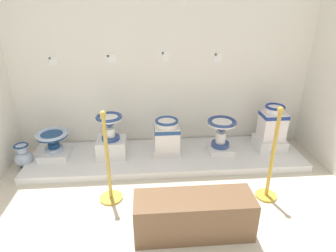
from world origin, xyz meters
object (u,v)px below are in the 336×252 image
info_placard_third (165,56)px  decorative_vase_companion (23,157)px  antique_toilet_central_ornate (167,134)px  plinth_block_rightmost (269,143)px  plinth_block_central_ornate (167,151)px  info_placard_first (53,61)px  plinth_block_broad_patterned (55,154)px  stanchion_post_near_left (109,175)px  antique_toilet_slender_white (222,128)px  info_placard_second (111,59)px  museum_bench (194,215)px  plinth_block_slender_white (220,149)px  antique_toilet_broad_patterned (53,138)px  info_placard_fourth (218,58)px  plinth_block_squat_floral (112,148)px  stanchion_post_near_right (270,170)px  antique_toilet_squat_floral (109,123)px  antique_toilet_rightmost (273,122)px

info_placard_third → decorative_vase_companion: (-1.88, -0.52, -1.17)m
antique_toilet_central_ornate → plinth_block_rightmost: antique_toilet_central_ornate is taller
plinth_block_central_ornate → info_placard_third: (0.01, 0.45, 1.20)m
decorative_vase_companion → plinth_block_central_ornate: bearing=2.1°
plinth_block_central_ornate → info_placard_first: bearing=162.9°
plinth_block_broad_patterned → stanchion_post_near_left: 1.19m
antique_toilet_slender_white → info_placard_third: 1.23m
info_placard_second → museum_bench: info_placard_second is taller
info_placard_third → stanchion_post_near_left: info_placard_third is taller
info_placard_first → plinth_block_slender_white: bearing=-11.6°
antique_toilet_broad_patterned → info_placard_fourth: (2.24, 0.42, 0.94)m
antique_toilet_broad_patterned → plinth_block_squat_floral: size_ratio=1.09×
plinth_block_central_ornate → plinth_block_rightmost: plinth_block_rightmost is taller
info_placard_second → stanchion_post_near_right: (1.75, -1.37, -0.96)m
antique_toilet_squat_floral → antique_toilet_slender_white: 1.48m
plinth_block_slender_white → antique_toilet_rightmost: bearing=3.6°
plinth_block_broad_patterned → antique_toilet_broad_patterned: size_ratio=0.93×
info_placard_first → antique_toilet_rightmost: bearing=-7.9°
plinth_block_broad_patterned → plinth_block_squat_floral: (0.76, -0.04, 0.08)m
plinth_block_broad_patterned → plinth_block_slender_white: 2.24m
info_placard_first → stanchion_post_near_left: (0.79, -1.27, -0.97)m
plinth_block_slender_white → antique_toilet_rightmost: size_ratio=0.74×
plinth_block_broad_patterned → plinth_block_central_ornate: bearing=-1.1°
antique_toilet_squat_floral → museum_bench: antique_toilet_squat_floral is taller
antique_toilet_slender_white → plinth_block_rightmost: antique_toilet_slender_white is taller
info_placard_first → decorative_vase_companion: 1.31m
plinth_block_squat_floral → plinth_block_central_ornate: 0.75m
plinth_block_squat_floral → plinth_block_central_ornate: size_ratio=1.00×
plinth_block_rightmost → info_placard_first: 3.16m
antique_toilet_central_ornate → info_placard_third: size_ratio=3.03×
antique_toilet_squat_floral → antique_toilet_central_ornate: 0.76m
antique_toilet_broad_patterned → antique_toilet_rightmost: size_ratio=0.84×
stanchion_post_near_left → museum_bench: stanchion_post_near_left is taller
antique_toilet_rightmost → antique_toilet_broad_patterned: bearing=-179.7°
plinth_block_squat_floral → decorative_vase_companion: (-1.13, -0.06, -0.06)m
plinth_block_slender_white → plinth_block_rightmost: (0.72, 0.05, 0.03)m
plinth_block_squat_floral → plinth_block_rightmost: (2.20, 0.05, -0.05)m
plinth_block_central_ornate → plinth_block_slender_white: size_ratio=1.03×
antique_toilet_slender_white → museum_bench: (-0.60, -1.38, -0.24)m
info_placard_third → stanchion_post_near_right: info_placard_third is taller
antique_toilet_central_ornate → antique_toilet_rightmost: (1.46, 0.04, 0.10)m
antique_toilet_rightmost → info_placard_fourth: 1.16m
antique_toilet_broad_patterned → antique_toilet_rightmost: bearing=0.3°
antique_toilet_broad_patterned → plinth_block_rightmost: 2.97m
plinth_block_central_ornate → museum_bench: size_ratio=0.34×
antique_toilet_broad_patterned → stanchion_post_near_left: (0.82, -0.85, -0.04)m
plinth_block_broad_patterned → plinth_block_central_ornate: plinth_block_broad_patterned is taller
plinth_block_rightmost → antique_toilet_broad_patterned: bearing=-179.7°
plinth_block_central_ornate → info_placard_second: info_placard_second is taller
plinth_block_central_ornate → antique_toilet_slender_white: antique_toilet_slender_white is taller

